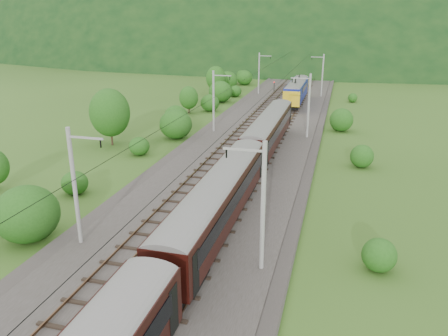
# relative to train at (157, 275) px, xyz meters

# --- Properties ---
(ground) EXTENTS (600.00, 600.00, 0.00)m
(ground) POSITION_rel_train_xyz_m (-2.40, 6.69, -3.28)
(ground) COLOR #2D4D18
(ground) RESTS_ON ground
(railbed) EXTENTS (14.00, 220.00, 0.30)m
(railbed) POSITION_rel_train_xyz_m (-2.40, 16.69, -3.13)
(railbed) COLOR #38332D
(railbed) RESTS_ON ground
(track_left) EXTENTS (2.40, 220.00, 0.27)m
(track_left) POSITION_rel_train_xyz_m (-4.80, 16.69, -2.91)
(track_left) COLOR #503622
(track_left) RESTS_ON railbed
(track_right) EXTENTS (2.40, 220.00, 0.27)m
(track_right) POSITION_rel_train_xyz_m (-0.00, 16.69, -2.91)
(track_right) COLOR #503622
(track_right) RESTS_ON railbed
(catenary_left) EXTENTS (2.54, 192.28, 8.00)m
(catenary_left) POSITION_rel_train_xyz_m (-8.52, 38.69, 1.22)
(catenary_left) COLOR gray
(catenary_left) RESTS_ON railbed
(catenary_right) EXTENTS (2.54, 192.28, 8.00)m
(catenary_right) POSITION_rel_train_xyz_m (3.72, 38.69, 1.22)
(catenary_right) COLOR gray
(catenary_right) RESTS_ON railbed
(overhead_wires) EXTENTS (4.83, 198.00, 0.03)m
(overhead_wires) POSITION_rel_train_xyz_m (-2.40, 16.69, 3.82)
(overhead_wires) COLOR black
(overhead_wires) RESTS_ON ground
(mountain_main) EXTENTS (504.00, 360.00, 244.00)m
(mountain_main) POSITION_rel_train_xyz_m (-2.40, 266.69, -3.28)
(mountain_main) COLOR black
(mountain_main) RESTS_ON ground
(mountain_ridge) EXTENTS (336.00, 280.00, 132.00)m
(mountain_ridge) POSITION_rel_train_xyz_m (-122.40, 306.69, -3.28)
(mountain_ridge) COLOR black
(mountain_ridge) RESTS_ON ground
(train) EXTENTS (2.73, 131.99, 4.74)m
(train) POSITION_rel_train_xyz_m (0.00, 0.00, 0.00)
(train) COLOR black
(train) RESTS_ON ground
(hazard_post_near) EXTENTS (0.14, 0.14, 1.35)m
(hazard_post_near) POSITION_rel_train_xyz_m (-2.51, 47.66, -2.30)
(hazard_post_near) COLOR red
(hazard_post_near) RESTS_ON railbed
(hazard_post_far) EXTENTS (0.17, 0.17, 1.62)m
(hazard_post_far) POSITION_rel_train_xyz_m (-1.90, 28.65, -2.17)
(hazard_post_far) COLOR red
(hazard_post_far) RESTS_ON railbed
(signal) EXTENTS (0.23, 0.23, 2.04)m
(signal) POSITION_rel_train_xyz_m (-5.94, 73.89, -1.78)
(signal) COLOR black
(signal) RESTS_ON railbed
(vegetation_left) EXTENTS (12.63, 150.35, 6.90)m
(vegetation_left) POSITION_rel_train_xyz_m (-15.78, 27.50, -0.82)
(vegetation_left) COLOR #205115
(vegetation_left) RESTS_ON ground
(vegetation_right) EXTENTS (5.51, 101.17, 2.84)m
(vegetation_right) POSITION_rel_train_xyz_m (9.33, 23.92, -2.13)
(vegetation_right) COLOR #205115
(vegetation_right) RESTS_ON ground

